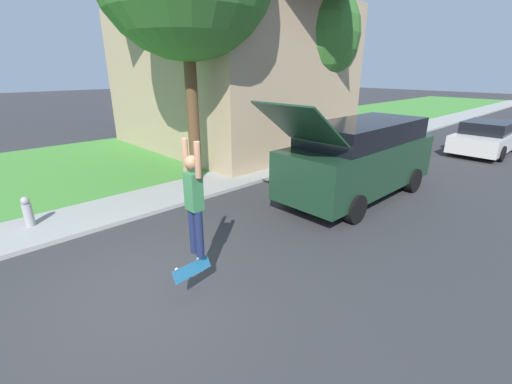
% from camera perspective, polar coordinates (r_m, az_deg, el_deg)
% --- Properties ---
extents(ground_plane, '(120.00, 120.00, 0.00)m').
position_cam_1_polar(ground_plane, '(6.25, -16.95, -14.64)').
color(ground_plane, '#333335').
extents(lawn, '(10.00, 80.00, 0.08)m').
position_cam_1_polar(lawn, '(15.50, -10.88, 6.82)').
color(lawn, '#478E38').
rests_on(lawn, ground_plane).
extents(sidewalk, '(1.80, 80.00, 0.10)m').
position_cam_1_polar(sidewalk, '(12.13, 0.57, 3.60)').
color(sidewalk, '#9E9E99').
rests_on(sidewalk, ground_plane).
extents(house, '(9.95, 8.12, 8.87)m').
position_cam_1_polar(house, '(16.52, -4.80, 24.19)').
color(house, tan).
rests_on(house, lawn).
extents(lawn_tree_far, '(4.72, 4.72, 7.06)m').
position_cam_1_polar(lawn_tree_far, '(15.81, 7.76, 24.50)').
color(lawn_tree_far, brown).
rests_on(lawn_tree_far, lawn).
extents(suv_parked, '(2.08, 5.83, 2.81)m').
position_cam_1_polar(suv_parked, '(9.88, 16.86, 5.58)').
color(suv_parked, '#193823').
rests_on(suv_parked, ground_plane).
extents(car_down_street, '(1.98, 4.14, 1.36)m').
position_cam_1_polar(car_down_street, '(17.80, 33.98, 7.54)').
color(car_down_street, silver).
rests_on(car_down_street, ground_plane).
extents(skateboarder, '(0.41, 0.22, 1.88)m').
position_cam_1_polar(skateboarder, '(5.35, -10.28, -1.11)').
color(skateboarder, '#192347').
rests_on(skateboarder, ground_plane).
extents(skateboard, '(0.31, 0.77, 0.31)m').
position_cam_1_polar(skateboard, '(5.64, -10.60, -12.52)').
color(skateboard, '#236B99').
rests_on(skateboard, ground_plane).
extents(fire_hydrant, '(0.20, 0.20, 0.70)m').
position_cam_1_polar(fire_hydrant, '(9.19, -33.78, -2.77)').
color(fire_hydrant, '#99999E').
rests_on(fire_hydrant, sidewalk).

